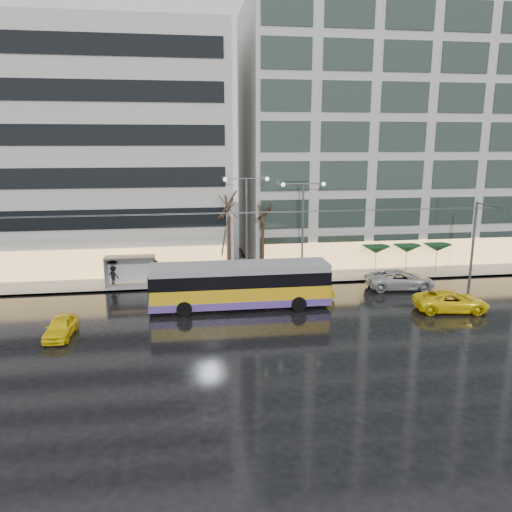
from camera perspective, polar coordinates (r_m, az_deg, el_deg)
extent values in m
plane|color=black|center=(34.02, -2.09, -7.92)|extent=(140.00, 140.00, 0.00)
cube|color=gray|center=(47.48, -1.56, -1.75)|extent=(80.00, 10.00, 0.15)
cube|color=slate|center=(42.74, -0.77, -3.41)|extent=(80.00, 0.10, 0.15)
cube|color=#B5B2AD|center=(52.16, -22.78, 10.90)|extent=(34.00, 14.00, 22.00)
cube|color=#B5B2AD|center=(55.35, 15.92, 13.02)|extent=(32.00, 14.00, 25.00)
cube|color=gold|center=(37.09, -1.81, -4.26)|extent=(13.09, 2.78, 1.64)
cube|color=#553A91|center=(37.25, -1.81, -5.06)|extent=(13.14, 2.83, 0.55)
cube|color=black|center=(36.75, -1.83, -2.47)|extent=(13.11, 2.81, 0.98)
cube|color=gray|center=(36.56, -1.84, -1.32)|extent=(13.09, 2.78, 0.55)
cube|color=black|center=(38.05, 8.07, -2.32)|extent=(0.08, 2.51, 1.42)
cube|color=black|center=(36.70, -12.10, -3.05)|extent=(0.08, 2.51, 1.42)
cylinder|color=black|center=(39.19, 4.02, -4.25)|extent=(1.09, 0.39, 1.09)
cylinder|color=black|center=(36.66, 4.91, -5.49)|extent=(1.09, 0.39, 1.09)
cylinder|color=black|center=(38.37, -8.22, -4.74)|extent=(1.09, 0.39, 1.09)
cylinder|color=black|center=(35.78, -8.21, -6.05)|extent=(1.09, 0.39, 1.09)
cylinder|color=#595B60|center=(37.11, -3.70, 1.38)|extent=(0.08, 4.06, 2.87)
cylinder|color=#595B60|center=(37.64, -3.77, 1.54)|extent=(0.08, 4.06, 2.87)
cylinder|color=#595B60|center=(48.26, 23.58, 1.57)|extent=(0.24, 0.24, 7.00)
cube|color=#595B60|center=(45.69, 25.60, 5.13)|extent=(0.10, 5.00, 0.10)
cylinder|color=#595B60|center=(37.99, -1.63, 4.90)|extent=(42.00, 0.04, 0.04)
cylinder|color=#595B60|center=(38.48, -1.72, 5.01)|extent=(42.00, 0.04, 0.04)
cube|color=#595B60|center=(43.41, -14.24, -0.12)|extent=(4.20, 1.60, 0.12)
cube|color=silver|center=(44.37, -14.06, -1.49)|extent=(4.00, 0.05, 2.20)
cube|color=white|center=(43.96, -16.81, -1.79)|extent=(0.10, 1.40, 2.20)
cylinder|color=#595B60|center=(43.28, -16.87, -2.02)|extent=(0.10, 0.10, 2.40)
cylinder|color=#595B60|center=(44.62, -16.62, -1.56)|extent=(0.10, 0.10, 2.40)
cylinder|color=#595B60|center=(42.86, -11.58, -1.87)|extent=(0.10, 0.10, 2.40)
cylinder|color=#595B60|center=(44.21, -11.48, -1.41)|extent=(0.10, 0.10, 2.40)
cylinder|color=#595B60|center=(43.40, -1.09, 3.04)|extent=(0.18, 0.18, 9.00)
cylinder|color=#595B60|center=(42.76, -2.33, 8.83)|extent=(1.80, 0.10, 0.10)
cylinder|color=#595B60|center=(42.98, 0.09, 8.86)|extent=(1.80, 0.10, 0.10)
sphere|color=#FFF2CC|center=(42.67, -3.54, 8.74)|extent=(0.36, 0.36, 0.36)
sphere|color=#FFF2CC|center=(43.13, 1.28, 8.80)|extent=(0.36, 0.36, 0.36)
cylinder|color=#595B60|center=(44.34, 5.34, 2.87)|extent=(0.18, 0.18, 8.50)
cylinder|color=#595B60|center=(43.61, 4.29, 8.22)|extent=(1.80, 0.10, 0.10)
cylinder|color=#595B60|center=(44.04, 6.60, 8.22)|extent=(1.80, 0.10, 0.10)
sphere|color=#FFF2CC|center=(43.42, 3.12, 8.15)|extent=(0.36, 0.36, 0.36)
sphere|color=#FFF2CC|center=(44.28, 7.74, 8.15)|extent=(0.36, 0.36, 0.36)
cylinder|color=black|center=(43.75, -3.07, 0.84)|extent=(0.28, 0.28, 5.60)
cylinder|color=black|center=(44.39, 0.77, 0.57)|extent=(0.28, 0.28, 4.90)
cylinder|color=#595B60|center=(47.29, 13.47, -0.70)|extent=(0.06, 0.06, 2.20)
cone|color=#103A1D|center=(47.03, 13.55, 0.72)|extent=(2.50, 2.50, 0.70)
cylinder|color=#595B60|center=(48.48, 16.77, -0.57)|extent=(0.06, 0.06, 2.20)
cone|color=#103A1D|center=(48.22, 16.86, 0.82)|extent=(2.50, 2.50, 0.70)
cylinder|color=#595B60|center=(49.81, 19.90, -0.44)|extent=(0.06, 0.06, 2.20)
cone|color=#103A1D|center=(49.57, 20.00, 0.91)|extent=(2.50, 2.50, 0.70)
imported|color=yellow|center=(34.20, -21.43, -7.57)|extent=(1.73, 3.89, 1.30)
imported|color=gold|center=(39.30, 5.95, -4.05)|extent=(4.28, 2.23, 1.34)
imported|color=yellow|center=(39.23, 21.40, -4.84)|extent=(5.60, 3.21, 1.47)
imported|color=#B0B0B4|center=(43.69, 16.14, -2.59)|extent=(5.91, 3.09, 1.59)
imported|color=black|center=(44.29, -11.36, -1.68)|extent=(0.83, 0.69, 1.95)
imported|color=#F45190|center=(44.11, -11.41, -0.70)|extent=(1.25, 1.26, 0.88)
imported|color=black|center=(44.72, -10.71, -1.71)|extent=(0.95, 0.84, 1.65)
imported|color=black|center=(44.47, -15.99, -2.10)|extent=(1.19, 1.05, 1.60)
imported|color=black|center=(44.24, -16.06, -0.92)|extent=(1.13, 1.13, 0.72)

